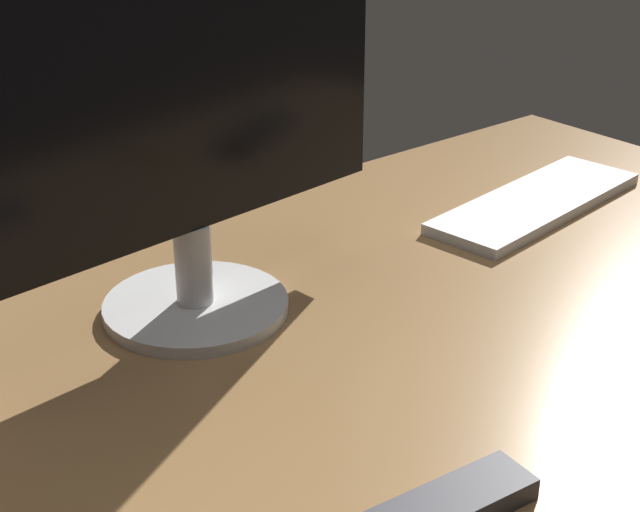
% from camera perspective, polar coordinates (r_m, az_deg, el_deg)
% --- Properties ---
extents(desk, '(1.40, 0.84, 0.02)m').
position_cam_1_polar(desk, '(1.08, 5.79, -4.15)').
color(desk, olive).
rests_on(desk, ground).
extents(monitor, '(0.51, 0.21, 0.44)m').
position_cam_1_polar(monitor, '(1.00, -8.09, 9.02)').
color(monitor, silver).
rests_on(monitor, desk).
extents(keyboard, '(0.38, 0.17, 0.02)m').
position_cam_1_polar(keyboard, '(1.39, 12.67, 3.10)').
color(keyboard, silver).
rests_on(keyboard, desk).
extents(tv_remote, '(0.17, 0.06, 0.02)m').
position_cam_1_polar(tv_remote, '(0.80, 7.14, -14.76)').
color(tv_remote, '#2D2D33').
rests_on(tv_remote, desk).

